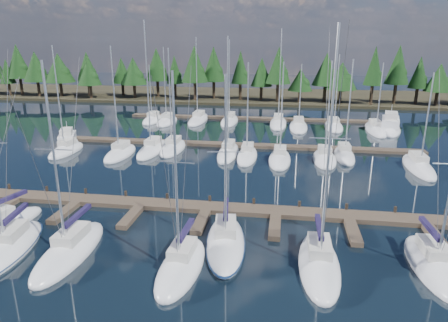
% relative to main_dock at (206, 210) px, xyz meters
% --- Properties ---
extents(ground, '(260.00, 260.00, 0.00)m').
position_rel_main_dock_xyz_m(ground, '(0.00, 12.64, -0.20)').
color(ground, black).
rests_on(ground, ground).
extents(far_shore, '(220.00, 30.00, 0.60)m').
position_rel_main_dock_xyz_m(far_shore, '(0.00, 72.64, 0.10)').
color(far_shore, '#2D2819').
rests_on(far_shore, ground).
extents(main_dock, '(44.00, 6.13, 0.90)m').
position_rel_main_dock_xyz_m(main_dock, '(0.00, 0.00, 0.00)').
color(main_dock, '#4E3F31').
rests_on(main_dock, ground).
extents(back_docks, '(50.00, 21.80, 0.40)m').
position_rel_main_dock_xyz_m(back_docks, '(0.00, 32.23, -0.00)').
color(back_docks, '#4E3F31').
rests_on(back_docks, ground).
extents(front_sailboat_1, '(4.31, 9.04, 14.64)m').
position_rel_main_dock_xyz_m(front_sailboat_1, '(-12.57, -8.59, 0.08)').
color(front_sailboat_1, white).
rests_on(front_sailboat_1, ground).
extents(front_sailboat_2, '(3.00, 9.00, 14.08)m').
position_rel_main_dock_xyz_m(front_sailboat_2, '(-8.09, -8.32, 0.08)').
color(front_sailboat_2, white).
rests_on(front_sailboat_2, ground).
extents(front_sailboat_3, '(2.86, 7.63, 13.61)m').
position_rel_main_dock_xyz_m(front_sailboat_3, '(0.14, -9.11, 0.09)').
color(front_sailboat_3, white).
rests_on(front_sailboat_3, ground).
extents(front_sailboat_4, '(4.05, 9.52, 13.16)m').
position_rel_main_dock_xyz_m(front_sailboat_4, '(2.52, -5.48, 0.07)').
color(front_sailboat_4, white).
rests_on(front_sailboat_4, ground).
extents(front_sailboat_5, '(2.73, 8.65, 16.13)m').
position_rel_main_dock_xyz_m(front_sailboat_5, '(9.05, -7.43, 0.11)').
color(front_sailboat_5, white).
rests_on(front_sailboat_5, ground).
extents(front_sailboat_6, '(3.10, 8.27, 13.38)m').
position_rel_main_dock_xyz_m(front_sailboat_6, '(16.47, -6.48, 0.08)').
color(front_sailboat_6, white).
rests_on(front_sailboat_6, ground).
extents(back_sailboat_rows, '(46.82, 34.32, 17.53)m').
position_rel_main_dock_xyz_m(back_sailboat_rows, '(0.57, 27.58, 0.06)').
color(back_sailboat_rows, white).
rests_on(back_sailboat_rows, ground).
extents(motor_yacht_left, '(5.90, 8.69, 4.13)m').
position_rel_main_dock_xyz_m(motor_yacht_left, '(-23.75, 19.30, 0.26)').
color(motor_yacht_left, white).
rests_on(motor_yacht_left, ground).
extents(motor_yacht_right, '(5.66, 10.84, 5.18)m').
position_rel_main_dock_xyz_m(motor_yacht_right, '(23.46, 36.16, 0.35)').
color(motor_yacht_right, white).
rests_on(motor_yacht_right, ground).
extents(tree_line, '(184.62, 11.82, 12.76)m').
position_rel_main_dock_xyz_m(tree_line, '(-1.69, 62.84, 7.18)').
color(tree_line, black).
rests_on(tree_line, far_shore).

